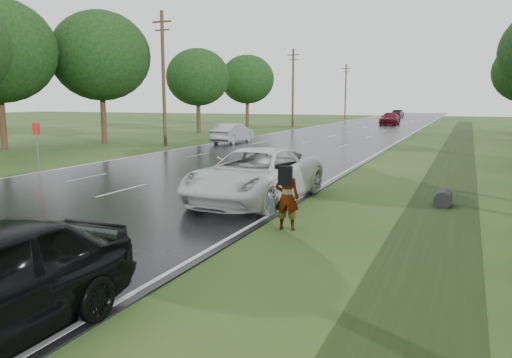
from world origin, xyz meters
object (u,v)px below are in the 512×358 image
at_px(road_sign, 37,136).
at_px(silver_sedan, 233,133).
at_px(pedestrian, 286,196).
at_px(white_pickup, 255,175).

bearing_deg(road_sign, silver_sedan, 79.95).
relative_size(pedestrian, silver_sedan, 0.37).
bearing_deg(pedestrian, road_sign, -31.65).
bearing_deg(silver_sedan, pedestrian, 119.65).
distance_m(road_sign, pedestrian, 17.67).
relative_size(pedestrian, white_pickup, 0.28).
height_order(pedestrian, white_pickup, white_pickup).
distance_m(pedestrian, silver_sedan, 27.46).
relative_size(road_sign, white_pickup, 0.36).
height_order(road_sign, silver_sedan, road_sign).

